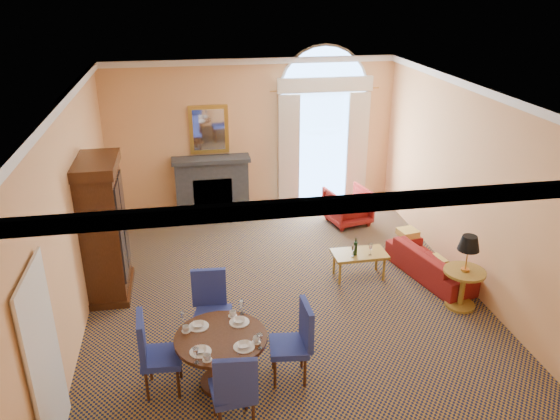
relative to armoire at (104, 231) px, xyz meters
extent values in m
plane|color=#121939|center=(2.72, -0.70, -1.07)|extent=(7.50, 7.50, 0.00)
cube|color=#FDBA79|center=(2.72, 3.05, 0.53)|extent=(6.00, 0.04, 3.20)
cube|color=#FDBA79|center=(-0.28, -0.70, 0.53)|extent=(0.04, 7.50, 3.20)
cube|color=#FDBA79|center=(5.72, -0.70, 0.53)|extent=(0.04, 7.50, 3.20)
cube|color=white|center=(2.72, -0.70, 2.13)|extent=(6.00, 7.50, 0.04)
cube|color=white|center=(2.72, -0.70, 2.07)|extent=(6.00, 7.50, 0.12)
cube|color=white|center=(-0.24, -3.10, -0.04)|extent=(0.08, 0.90, 2.06)
cube|color=#3C4148|center=(1.82, 2.85, -0.47)|extent=(1.50, 0.40, 1.20)
cube|color=#3C4148|center=(1.82, 2.82, 0.17)|extent=(1.60, 0.46, 0.08)
cube|color=gold|center=(1.82, 3.02, 0.73)|extent=(0.80, 0.04, 1.00)
cube|color=white|center=(1.82, 3.00, 0.73)|extent=(0.64, 0.02, 0.84)
cube|color=white|center=(4.22, 3.03, 0.18)|extent=(1.90, 0.04, 2.50)
cube|color=#8EBAEE|center=(4.22, 3.02, 0.18)|extent=(1.70, 0.02, 2.30)
cylinder|color=white|center=(4.22, 3.03, 1.43)|extent=(1.90, 0.04, 1.90)
cube|color=beige|center=(3.47, 2.91, 0.18)|extent=(0.45, 0.06, 2.45)
cube|color=beige|center=(4.97, 2.91, 0.18)|extent=(0.45, 0.06, 2.45)
cube|color=beige|center=(4.22, 2.91, 1.58)|extent=(2.00, 0.08, 0.30)
cube|color=#341A0B|center=(0.00, 0.00, -0.04)|extent=(0.57, 1.03, 2.06)
cube|color=#341A0B|center=(0.00, 0.00, 1.07)|extent=(0.64, 1.13, 0.16)
cube|color=#341A0B|center=(0.00, 0.00, -1.02)|extent=(0.64, 1.13, 0.10)
cylinder|color=#341A0B|center=(1.59, -2.51, -0.39)|extent=(1.12, 1.12, 0.05)
cylinder|color=#341A0B|center=(1.59, -2.51, -0.74)|extent=(0.15, 0.15, 0.66)
cylinder|color=#341A0B|center=(1.59, -2.51, -1.04)|extent=(0.56, 0.56, 0.06)
cylinder|color=white|center=(1.84, -2.25, -0.36)|extent=(0.25, 0.25, 0.01)
imported|color=white|center=(1.84, -2.25, -0.33)|extent=(0.15, 0.15, 0.04)
imported|color=white|center=(1.77, -2.10, -0.32)|extent=(0.09, 0.09, 0.07)
cylinder|color=white|center=(1.33, -2.25, -0.36)|extent=(0.25, 0.25, 0.01)
imported|color=white|center=(1.33, -2.25, -0.33)|extent=(0.15, 0.15, 0.04)
imported|color=white|center=(1.18, -2.32, -0.32)|extent=(0.09, 0.09, 0.07)
cylinder|color=white|center=(1.33, -2.76, -0.36)|extent=(0.25, 0.25, 0.01)
imported|color=white|center=(1.33, -2.76, -0.33)|extent=(0.15, 0.15, 0.04)
imported|color=white|center=(1.40, -2.91, -0.32)|extent=(0.09, 0.09, 0.07)
cylinder|color=white|center=(1.84, -2.76, -0.36)|extent=(0.25, 0.25, 0.01)
imported|color=white|center=(1.84, -2.76, -0.33)|extent=(0.15, 0.15, 0.04)
imported|color=white|center=(1.99, -2.69, -0.32)|extent=(0.09, 0.09, 0.07)
cube|color=navy|center=(1.52, -1.68, -0.60)|extent=(0.57, 0.57, 0.08)
cube|color=navy|center=(1.51, -1.47, -0.30)|extent=(0.47, 0.11, 0.56)
cylinder|color=#341A0B|center=(1.75, -1.55, -0.86)|extent=(0.04, 0.04, 0.43)
cylinder|color=#341A0B|center=(1.39, -1.45, -0.86)|extent=(0.04, 0.04, 0.43)
cylinder|color=#341A0B|center=(1.66, -1.90, -0.86)|extent=(0.04, 0.04, 0.43)
cylinder|color=#341A0B|center=(1.30, -1.81, -0.86)|extent=(0.04, 0.04, 0.43)
cube|color=navy|center=(1.65, -3.19, -0.60)|extent=(0.52, 0.52, 0.08)
cube|color=navy|center=(1.68, -3.41, -0.30)|extent=(0.47, 0.12, 0.56)
cylinder|color=#341A0B|center=(1.86, -3.36, -0.86)|extent=(0.04, 0.04, 0.43)
cylinder|color=#341A0B|center=(1.45, -3.03, -0.86)|extent=(0.04, 0.04, 0.43)
cylinder|color=#341A0B|center=(1.82, -2.99, -0.86)|extent=(0.04, 0.04, 0.43)
cube|color=navy|center=(2.41, -2.53, -0.60)|extent=(0.52, 0.52, 0.08)
cube|color=navy|center=(2.63, -2.54, -0.30)|extent=(0.09, 0.47, 0.56)
cylinder|color=#341A0B|center=(2.58, -2.74, -0.86)|extent=(0.04, 0.04, 0.43)
cylinder|color=#341A0B|center=(2.62, -2.37, -0.86)|extent=(0.04, 0.04, 0.43)
cylinder|color=#341A0B|center=(2.21, -2.69, -0.86)|extent=(0.04, 0.04, 0.43)
cylinder|color=#341A0B|center=(2.25, -2.33, -0.86)|extent=(0.04, 0.04, 0.43)
cube|color=navy|center=(0.88, -2.47, -0.60)|extent=(0.50, 0.50, 0.08)
cube|color=navy|center=(0.66, -2.46, -0.30)|extent=(0.10, 0.47, 0.56)
cylinder|color=#341A0B|center=(0.71, -2.27, -0.86)|extent=(0.04, 0.04, 0.43)
cylinder|color=#341A0B|center=(0.68, -2.64, -0.86)|extent=(0.04, 0.04, 0.43)
cylinder|color=#341A0B|center=(1.07, -2.30, -0.86)|extent=(0.04, 0.04, 0.43)
cylinder|color=#341A0B|center=(1.05, -2.66, -0.86)|extent=(0.04, 0.04, 0.43)
imported|color=maroon|center=(5.27, -0.46, -0.82)|extent=(1.09, 1.86, 0.51)
imported|color=maroon|center=(4.50, 1.90, -0.70)|extent=(0.96, 0.98, 0.74)
cube|color=olive|center=(4.05, -0.27, -0.64)|extent=(0.90, 0.51, 0.05)
cylinder|color=olive|center=(3.67, -0.45, -0.87)|extent=(0.04, 0.04, 0.40)
cylinder|color=olive|center=(4.43, -0.45, -0.87)|extent=(0.04, 0.04, 0.40)
cylinder|color=olive|center=(3.67, -0.09, -0.87)|extent=(0.04, 0.04, 0.40)
cylinder|color=olive|center=(4.43, -0.09, -0.87)|extent=(0.04, 0.04, 0.40)
cylinder|color=olive|center=(5.32, -1.40, -0.47)|extent=(0.62, 0.62, 0.04)
cylinder|color=olive|center=(5.32, -1.40, -0.78)|extent=(0.08, 0.08, 0.58)
cylinder|color=olive|center=(5.32, -1.40, -1.05)|extent=(0.46, 0.46, 0.04)
camera|label=1|loc=(1.33, -7.94, 3.60)|focal=35.00mm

